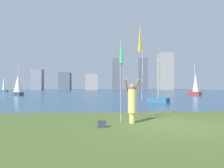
% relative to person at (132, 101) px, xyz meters
% --- Properties ---
extents(ground, '(120.00, 138.00, 0.12)m').
position_rel_person_xyz_m(ground, '(1.56, 50.61, -0.98)').
color(ground, '#475B28').
extents(person, '(0.69, 0.51, 1.88)m').
position_rel_person_xyz_m(person, '(0.00, 0.00, 0.00)').
color(person, '#D8CC66').
rests_on(person, ground).
extents(kite_flag_left, '(0.16, 0.45, 3.71)m').
position_rel_person_xyz_m(kite_flag_left, '(-0.47, -0.04, 2.11)').
color(kite_flag_left, '#B2B2B7').
rests_on(kite_flag_left, ground).
extents(kite_flag_right, '(0.16, 0.72, 4.49)m').
position_rel_person_xyz_m(kite_flag_right, '(0.47, 0.55, 2.79)').
color(kite_flag_right, '#B2B2B7').
rests_on(kite_flag_right, ground).
extents(bag, '(0.31, 0.18, 0.26)m').
position_rel_person_xyz_m(bag, '(-1.32, -0.82, -0.79)').
color(bag, '#33384C').
rests_on(bag, ground).
extents(sailboat_3, '(1.88, 2.32, 5.53)m').
position_rel_person_xyz_m(sailboat_3, '(16.09, 25.73, 0.80)').
color(sailboat_3, maroon).
rests_on(sailboat_3, ground).
extents(sailboat_4, '(1.84, 0.99, 5.93)m').
position_rel_person_xyz_m(sailboat_4, '(-28.65, 52.22, 1.02)').
color(sailboat_4, '#2D6084').
rests_on(sailboat_4, ground).
extents(sailboat_5, '(2.02, 2.08, 4.32)m').
position_rel_person_xyz_m(sailboat_5, '(4.51, 10.62, -0.64)').
color(sailboat_5, '#2D6084').
rests_on(sailboat_5, ground).
extents(sailboat_6, '(2.47, 2.54, 5.39)m').
position_rel_person_xyz_m(sailboat_6, '(-15.69, 28.70, 0.92)').
color(sailboat_6, '#333D51').
rests_on(sailboat_6, ground).
extents(skyline_tower_0, '(5.51, 5.02, 10.71)m').
position_rel_person_xyz_m(skyline_tower_0, '(-32.38, 98.20, 4.43)').
color(skyline_tower_0, gray).
rests_on(skyline_tower_0, ground).
extents(skyline_tower_1, '(5.60, 7.24, 8.89)m').
position_rel_person_xyz_m(skyline_tower_1, '(-17.61, 95.21, 3.52)').
color(skyline_tower_1, '#565B66').
rests_on(skyline_tower_1, ground).
extents(skyline_tower_2, '(6.17, 5.14, 8.10)m').
position_rel_person_xyz_m(skyline_tower_2, '(-4.06, 95.64, 3.13)').
color(skyline_tower_2, gray).
rests_on(skyline_tower_2, ground).
extents(skyline_tower_3, '(4.60, 7.27, 16.61)m').
position_rel_person_xyz_m(skyline_tower_3, '(9.58, 98.02, 7.38)').
color(skyline_tower_3, '#565B66').
rests_on(skyline_tower_3, ground).
extents(skyline_tower_4, '(3.42, 7.50, 16.85)m').
position_rel_person_xyz_m(skyline_tower_4, '(23.62, 97.24, 7.50)').
color(skyline_tower_4, '#565B66').
rests_on(skyline_tower_4, ground).
extents(skyline_tower_5, '(7.19, 6.07, 19.03)m').
position_rel_person_xyz_m(skyline_tower_5, '(34.23, 92.44, 8.59)').
color(skyline_tower_5, gray).
rests_on(skyline_tower_5, ground).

